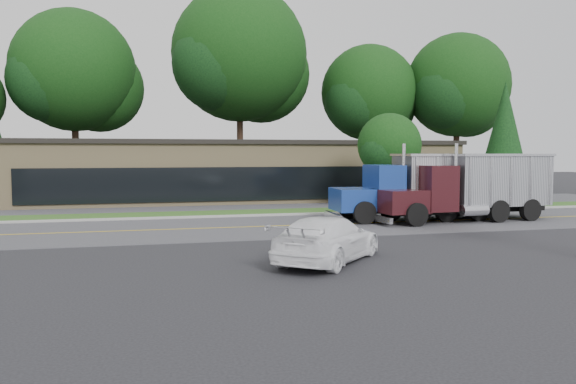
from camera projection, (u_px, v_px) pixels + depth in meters
name	position (u px, v px, depth m)	size (l,w,h in m)	color
ground	(289.00, 266.00, 17.05)	(140.00, 140.00, 0.00)	#303034
road	(241.00, 227.00, 25.76)	(60.00, 8.00, 0.02)	slate
center_line	(241.00, 227.00, 25.76)	(60.00, 0.12, 0.01)	gold
curb	(228.00, 217.00, 29.82)	(60.00, 0.30, 0.12)	#9E9E99
grass_verge	(224.00, 214.00, 31.57)	(60.00, 3.40, 0.03)	#274D1A
far_parking	(214.00, 206.00, 36.41)	(60.00, 7.00, 0.02)	slate
strip_mall	(231.00, 172.00, 42.56)	(32.00, 12.00, 4.00)	tan
tree_far_b	(76.00, 77.00, 47.01)	(10.76, 10.13, 15.35)	#382619
tree_far_c	(241.00, 61.00, 50.30)	(12.80, 12.05, 18.26)	#382619
tree_far_d	(370.00, 98.00, 52.40)	(9.43, 8.88, 13.45)	#382619
tree_far_e	(458.00, 91.00, 52.37)	(10.15, 9.55, 14.48)	#382619
evergreen_right	(504.00, 136.00, 38.99)	(3.68, 3.68, 8.37)	#382619
tree_verge	(390.00, 148.00, 33.79)	(4.07, 3.83, 5.81)	#382619
dump_truck_blue	(424.00, 185.00, 28.54)	(8.61, 2.96, 3.36)	black
dump_truck_maroon	(472.00, 185.00, 28.25)	(9.50, 3.40, 3.36)	black
rally_car	(327.00, 239.00, 17.56)	(2.03, 4.98, 1.45)	white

